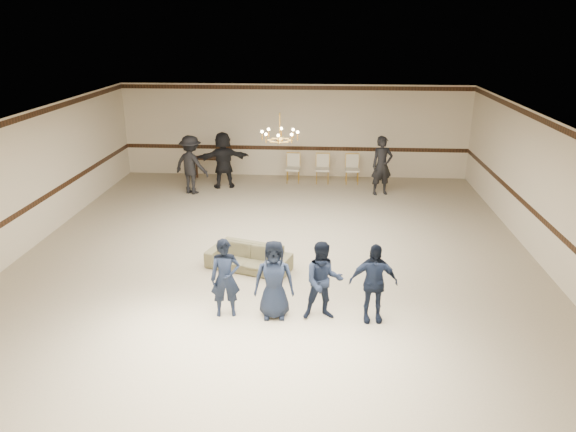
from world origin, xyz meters
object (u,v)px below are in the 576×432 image
at_px(settee, 249,257).
at_px(boy_d, 373,283).
at_px(chandelier, 280,127).
at_px(boy_c, 323,281).
at_px(boy_b, 274,280).
at_px(adult_right, 382,166).
at_px(console_table, 207,168).
at_px(banquet_chair_mid, 323,169).
at_px(banquet_chair_right, 352,170).
at_px(banquet_chair_left, 293,168).
at_px(adult_mid, 223,160).
at_px(boy_a, 225,278).
at_px(adult_left, 191,165).

bearing_deg(settee, boy_d, -20.08).
relative_size(chandelier, boy_c, 0.62).
distance_m(boy_b, adult_right, 8.17).
relative_size(boy_b, adult_right, 0.81).
xyz_separation_m(settee, console_table, (-2.43, 7.06, 0.11)).
relative_size(boy_d, settee, 0.81).
bearing_deg(boy_d, banquet_chair_mid, 92.21).
bearing_deg(adult_right, banquet_chair_right, 110.35).
bearing_deg(console_table, banquet_chair_left, 0.39).
xyz_separation_m(adult_mid, banquet_chair_right, (4.24, 0.74, -0.45)).
height_order(boy_a, adult_right, adult_right).
xyz_separation_m(adult_left, console_table, (0.14, 1.64, -0.55)).
relative_size(chandelier, boy_d, 0.62).
bearing_deg(boy_a, boy_c, -10.73).
bearing_deg(banquet_chair_left, adult_left, -152.89).
height_order(settee, banquet_chair_mid, banquet_chair_mid).
distance_m(adult_right, banquet_chair_mid, 2.23).
bearing_deg(boy_d, banquet_chair_left, 98.50).
height_order(boy_a, banquet_chair_right, boy_a).
height_order(boy_b, adult_right, adult_right).
height_order(boy_a, settee, boy_a).
distance_m(boy_a, adult_right, 8.50).
bearing_deg(adult_left, settee, 138.56).
bearing_deg(boy_c, banquet_chair_right, 76.28).
xyz_separation_m(boy_b, adult_left, (-3.33, 7.41, 0.18)).
height_order(banquet_chair_left, banquet_chair_mid, same).
bearing_deg(boy_c, banquet_chair_mid, 82.74).
bearing_deg(banquet_chair_mid, adult_mid, -167.30).
relative_size(boy_d, console_table, 1.64).
bearing_deg(banquet_chair_left, chandelier, -87.57).
distance_m(boy_a, settee, 2.05).
distance_m(boy_b, banquet_chair_mid, 8.89).
bearing_deg(banquet_chair_right, banquet_chair_left, 177.62).
height_order(settee, adult_mid, adult_mid).
distance_m(boy_b, adult_mid, 8.47).
bearing_deg(boy_d, adult_left, 120.51).
relative_size(adult_mid, banquet_chair_left, 1.92).
xyz_separation_m(boy_a, boy_d, (2.70, 0.00, 0.00)).
relative_size(boy_a, boy_c, 1.00).
bearing_deg(boy_a, chandelier, 68.45).
bearing_deg(boy_c, adult_mid, 104.46).
distance_m(adult_left, banquet_chair_right, 5.36).
bearing_deg(adult_left, boy_d, 147.90).
relative_size(boy_b, adult_left, 0.81).
height_order(chandelier, banquet_chair_left, chandelier).
xyz_separation_m(boy_c, banquet_chair_mid, (-0.09, 8.85, -0.27)).
distance_m(settee, adult_mid, 6.38).
relative_size(boy_a, adult_left, 0.81).
distance_m(adult_left, banquet_chair_left, 3.48).
relative_size(banquet_chair_left, banquet_chair_mid, 1.00).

